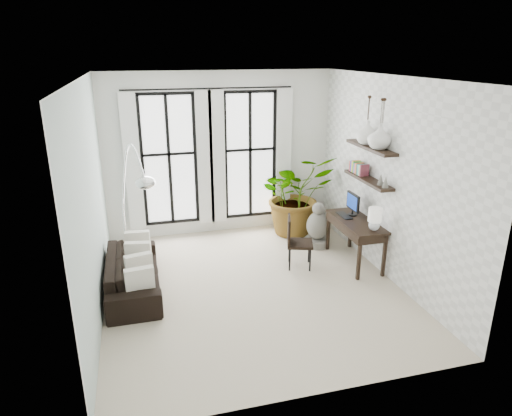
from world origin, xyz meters
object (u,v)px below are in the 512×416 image
object	(u,v)px
plant	(295,194)
buddha	(318,228)
desk	(357,224)
desk_chair	(295,239)
sofa	(133,273)
arc_lamp	(131,174)

from	to	relation	value
plant	buddha	world-z (taller)	plant
desk	desk_chair	size ratio (longest dim) A/B	1.48
desk_chair	desk	bearing A→B (deg)	8.64
desk_chair	sofa	bearing A→B (deg)	-159.56
desk_chair	buddha	distance (m)	1.04
sofa	desk	bearing A→B (deg)	-90.27
sofa	desk_chair	xyz separation A→B (m)	(2.69, 0.14, 0.23)
desk	desk_chair	bearing A→B (deg)	171.11
sofa	buddha	distance (m)	3.52
plant	sofa	bearing A→B (deg)	-153.27
buddha	plant	bearing A→B (deg)	104.83
desk	arc_lamp	distance (m)	3.82
buddha	desk_chair	bearing A→B (deg)	-134.43
desk_chair	arc_lamp	size ratio (longest dim) A/B	0.41
arc_lamp	desk_chair	bearing A→B (deg)	-10.21
buddha	desk	bearing A→B (deg)	-69.55
desk	arc_lamp	xyz separation A→B (m)	(-3.64, 0.63, 0.98)
arc_lamp	buddha	world-z (taller)	arc_lamp
desk	desk_chair	world-z (taller)	desk
plant	arc_lamp	bearing A→B (deg)	-161.93
desk	arc_lamp	world-z (taller)	arc_lamp
plant	desk_chair	world-z (taller)	plant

